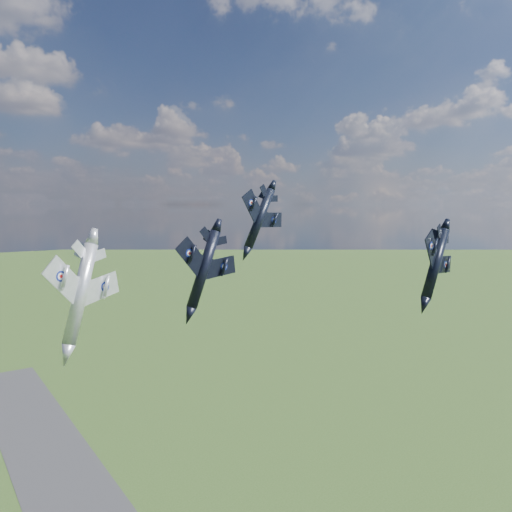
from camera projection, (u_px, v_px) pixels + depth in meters
jet_lead_navy at (204, 269)px, 68.77m from camera, size 12.59×16.17×6.99m
jet_right_navy at (435, 263)px, 69.57m from camera, size 13.54×16.63×7.99m
jet_high_navy at (260, 218)px, 89.98m from camera, size 14.33×18.01×8.65m
jet_left_silver at (80, 293)px, 52.45m from camera, size 16.10×18.00×6.22m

